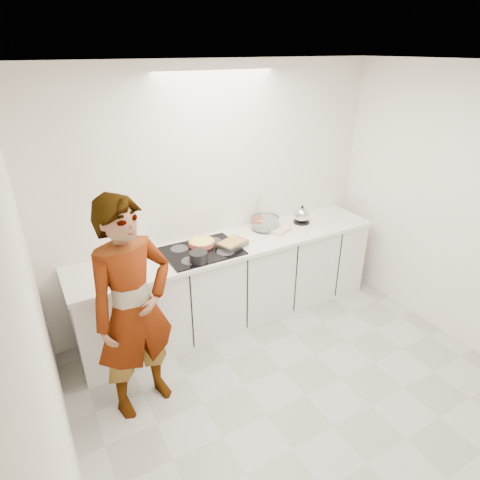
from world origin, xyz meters
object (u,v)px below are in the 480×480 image
kettle (302,216)px  cook (134,310)px  mixing_bowl (265,223)px  utensil_crock (258,222)px  hob (202,251)px  tart_dish (202,242)px  saucepan (198,257)px  baking_dish (232,244)px

kettle → cook: 2.22m
mixing_bowl → utensil_crock: same height
kettle → utensil_crock: kettle is taller
hob → tart_dish: tart_dish is taller
saucepan → utensil_crock: size_ratio=1.44×
baking_dish → utensil_crock: utensil_crock is taller
mixing_bowl → utensil_crock: (-0.06, 0.05, 0.01)m
baking_dish → mixing_bowl: 0.57m
saucepan → kettle: 1.41m
saucepan → utensil_crock: (0.87, 0.39, 0.01)m
utensil_crock → mixing_bowl: bearing=-40.2°
hob → baking_dish: (0.29, -0.07, 0.04)m
hob → kettle: kettle is taller
hob → cook: cook is taller
saucepan → kettle: size_ratio=0.96×
hob → saucepan: saucepan is taller
baking_dish → utensil_crock: (0.46, 0.27, 0.03)m
mixing_bowl → tart_dish: bearing=-177.2°
cook → baking_dish: bearing=11.5°
hob → kettle: 1.27m
tart_dish → utensil_crock: 0.71m
saucepan → utensil_crock: saucepan is taller
saucepan → mixing_bowl: size_ratio=0.66×
utensil_crock → cook: 1.80m
baking_dish → cook: 1.26m
tart_dish → baking_dish: (0.24, -0.18, 0.01)m
tart_dish → mixing_bowl: 0.77m
mixing_bowl → cook: (-1.66, -0.77, -0.06)m
mixing_bowl → cook: 1.83m
cook → kettle: bearing=4.4°
utensil_crock → cook: bearing=-152.9°
hob → utensil_crock: (0.75, 0.20, 0.06)m
mixing_bowl → kettle: bearing=-7.6°
tart_dish → kettle: bearing=-1.0°
baking_dish → mixing_bowl: size_ratio=1.09×
cook → utensil_crock: bearing=12.9°
kettle → saucepan: bearing=-168.6°
baking_dish → kettle: (0.97, 0.16, 0.04)m
kettle → utensil_crock: 0.52m
saucepan → baking_dish: (0.41, 0.12, -0.02)m
utensil_crock → hob: bearing=-165.1°
hob → baking_dish: 0.30m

